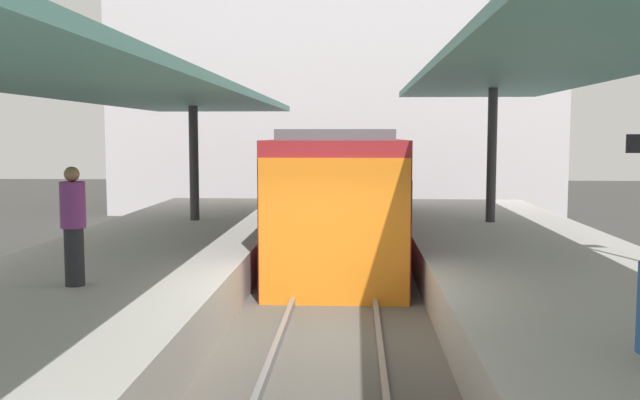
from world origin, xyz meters
TOP-DOWN VIEW (x-y plane):
  - ground_plane at (0.00, 0.00)m, footprint 80.00×80.00m
  - platform_left at (-3.80, 0.00)m, footprint 4.40×28.00m
  - platform_right at (3.80, 0.00)m, footprint 4.40×28.00m
  - track_ballast at (0.00, 0.00)m, footprint 3.20×28.00m
  - rail_near_side at (-0.72, 0.00)m, footprint 0.08×28.00m
  - rail_far_side at (0.72, 0.00)m, footprint 0.08×28.00m
  - commuter_train at (0.00, 7.09)m, footprint 2.78×10.38m
  - canopy_left at (-3.80, 1.40)m, footprint 4.18×21.00m
  - canopy_right at (3.80, 1.40)m, footprint 4.18×21.00m
  - passenger_near_bench at (-3.72, -0.29)m, footprint 0.36×0.36m
  - station_building_backdrop at (-0.49, 20.00)m, footprint 18.00×6.00m

SIDE VIEW (x-z plane):
  - ground_plane at x=0.00m, z-range 0.00..0.00m
  - track_ballast at x=0.00m, z-range 0.00..0.20m
  - rail_near_side at x=-0.72m, z-range 0.20..0.34m
  - rail_far_side at x=0.72m, z-range 0.20..0.34m
  - platform_left at x=-3.80m, z-range 0.00..1.00m
  - platform_right at x=3.80m, z-range 0.00..1.00m
  - commuter_train at x=0.00m, z-range 0.18..3.28m
  - passenger_near_bench at x=-3.72m, z-range 1.04..2.78m
  - canopy_left at x=-3.80m, z-range 2.43..5.53m
  - canopy_right at x=3.80m, z-range 2.64..6.17m
  - station_building_backdrop at x=-0.49m, z-range 0.00..11.00m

